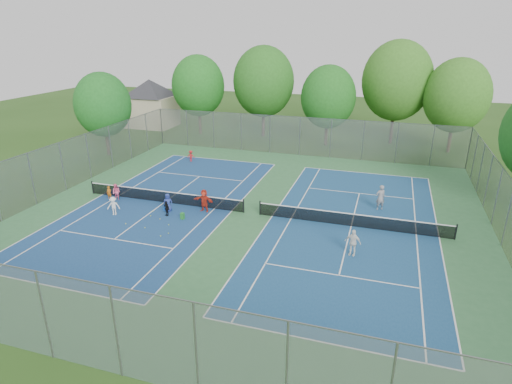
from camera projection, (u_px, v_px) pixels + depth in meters
The scene contains 39 objects.
ground at pixel (252, 214), 30.55m from camera, with size 120.00×120.00×0.00m, color #264916.
court_pad at pixel (252, 214), 30.55m from camera, with size 32.00×32.00×0.01m, color #31693B.
court_left at pixel (164, 202), 32.51m from camera, with size 10.97×23.77×0.01m, color navy.
court_right at pixel (351, 226), 28.58m from camera, with size 10.97×23.77×0.01m, color navy.
net_left at pixel (164, 197), 32.35m from camera, with size 12.87×0.10×0.91m, color black.
net_right at pixel (352, 220), 28.42m from camera, with size 12.87×0.10×0.91m, color black.
fence_north at pixel (300, 136), 44.09m from camera, with size 32.00×0.10×4.00m, color gray.
fence_south at pixel (116, 333), 15.58m from camera, with size 32.00×0.10×4.00m, color gray.
fence_west at pixel (63, 167), 34.33m from camera, with size 32.00×0.10×4.00m, color gray.
fence_east at pixel (508, 216), 25.34m from camera, with size 32.00×0.10×4.00m, color gray.
house at pixel (150, 95), 56.61m from camera, with size 11.03×11.03×7.30m.
tree_nw at pixel (198, 86), 51.98m from camera, with size 6.40×6.40×9.58m.
tree_nl at pixel (264, 82), 50.39m from camera, with size 7.20×7.20×10.69m.
tree_nc at pixel (328, 97), 46.77m from camera, with size 6.00×6.00×8.85m.
tree_nr at pixel (397, 81), 46.89m from camera, with size 7.60×7.60×11.42m.
tree_ne at pixel (457, 96), 43.81m from camera, with size 6.60×6.60×9.77m.
tree_side_w at pixel (103, 105), 42.92m from camera, with size 5.60×5.60×8.47m.
ball_crate at pixel (166, 208), 31.13m from camera, with size 0.37×0.37×0.31m, color blue.
ball_hopper at pixel (182, 216), 29.59m from camera, with size 0.24×0.24×0.47m, color #268D2F.
student_a at pixel (109, 193), 33.04m from camera, with size 0.38×0.25×1.03m, color #CD6313.
student_b at pixel (116, 192), 32.81m from camera, with size 0.63×0.49×1.29m, color #FD628E.
student_c at pixel (114, 206), 30.12m from camera, with size 0.88×0.51×1.37m, color silver.
student_d at pixel (167, 208), 30.05m from camera, with size 0.65×0.27×1.11m, color black.
student_e at pixel (168, 203), 30.72m from camera, with size 0.66×0.43×1.36m, color navy.
student_f at pixel (204, 201), 30.67m from camera, with size 1.55×0.49×1.67m, color red.
child_far_baseline at pixel (191, 156), 42.37m from camera, with size 0.74×0.42×1.14m, color #B4191F.
instructor at pixel (380, 198), 30.90m from camera, with size 0.70×0.46×1.91m, color gray.
teen_court_b at pixel (353, 242), 24.70m from camera, with size 0.95×0.40×1.62m, color white.
tennis_ball_0 at pixel (167, 212), 30.70m from camera, with size 0.07×0.07×0.07m, color gold.
tennis_ball_1 at pixel (145, 228), 28.28m from camera, with size 0.07×0.07×0.07m, color #AECC2F.
tennis_ball_2 at pixel (117, 203), 32.26m from camera, with size 0.07×0.07×0.07m, color #C3E334.
tennis_ball_3 at pixel (168, 234), 27.51m from camera, with size 0.07×0.07×0.07m, color #B8D230.
tennis_ball_4 at pixel (114, 213), 30.55m from camera, with size 0.07×0.07×0.07m, color #BDD130.
tennis_ball_5 at pixel (160, 219), 29.59m from camera, with size 0.07×0.07×0.07m, color #C4CF30.
tennis_ball_6 at pixel (126, 224), 28.87m from camera, with size 0.07×0.07×0.07m, color yellow.
tennis_ball_7 at pixel (153, 212), 30.83m from camera, with size 0.07×0.07×0.07m, color #C5EA36.
tennis_ball_8 at pixel (151, 216), 30.08m from camera, with size 0.07×0.07×0.07m, color #C7D230.
tennis_ball_9 at pixel (169, 225), 28.72m from camera, with size 0.07×0.07×0.07m, color #C9EE37.
tennis_ball_10 at pixel (161, 236), 27.15m from camera, with size 0.07×0.07×0.07m, color #C3E134.
Camera 1 is at (8.70, -26.60, 12.35)m, focal length 30.00 mm.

